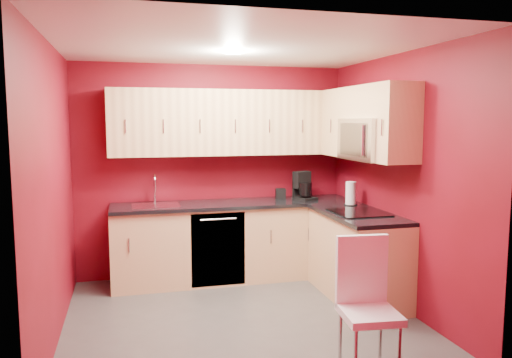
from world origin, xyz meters
name	(u,v)px	position (x,y,z in m)	size (l,w,h in m)	color
floor	(241,318)	(0.00, 0.00, 0.00)	(3.20, 3.20, 0.00)	#454240
ceiling	(240,46)	(0.00, 0.00, 2.50)	(3.20, 3.20, 0.00)	white
wall_back	(213,171)	(0.00, 1.50, 1.25)	(3.20, 3.20, 0.00)	maroon
wall_front	(295,217)	(0.00, -1.50, 1.25)	(3.20, 3.20, 0.00)	maroon
wall_left	(53,193)	(-1.60, 0.00, 1.25)	(3.00, 3.00, 0.00)	maroon
wall_right	(398,181)	(1.60, 0.00, 1.25)	(3.00, 3.00, 0.00)	maroon
base_cabinets_back	(235,242)	(0.20, 1.20, 0.43)	(2.80, 0.60, 0.87)	tan
base_cabinets_right	(357,257)	(1.30, 0.25, 0.43)	(0.60, 1.30, 0.87)	tan
countertop_back	(235,204)	(0.20, 1.19, 0.89)	(2.80, 0.63, 0.04)	black
countertop_right	(358,214)	(1.29, 0.23, 0.89)	(0.63, 1.27, 0.04)	black
upper_cabinets_back	(232,123)	(0.20, 1.32, 1.83)	(2.80, 0.35, 0.75)	#E4BF81
upper_cabinets_right	(363,117)	(1.42, 0.44, 1.89)	(0.35, 1.55, 0.75)	#E4BF81
microwave	(371,139)	(1.39, 0.20, 1.66)	(0.42, 0.76, 0.42)	silver
cooktop	(359,212)	(1.28, 0.20, 0.92)	(0.50, 0.55, 0.01)	black
sink	(156,202)	(-0.70, 1.20, 0.94)	(0.52, 0.42, 0.35)	silver
dishwasher_front	(218,250)	(-0.05, 0.91, 0.43)	(0.60, 0.02, 0.82)	black
downlight	(233,52)	(0.00, 0.30, 2.48)	(0.20, 0.20, 0.01)	white
coffee_maker	(305,186)	(1.05, 1.14, 1.08)	(0.20, 0.27, 0.33)	black
napkin_holder	(281,194)	(0.79, 1.30, 0.97)	(0.11, 0.11, 0.12)	black
paper_towel	(351,193)	(1.41, 0.66, 1.04)	(0.15, 0.15, 0.26)	silver
dining_chair	(370,307)	(0.69, -1.20, 0.49)	(0.40, 0.42, 0.99)	white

